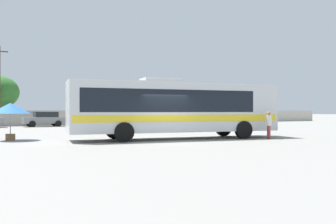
{
  "coord_description": "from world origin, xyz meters",
  "views": [
    {
      "loc": [
        -9.02,
        -17.41,
        1.62
      ],
      "look_at": [
        1.05,
        1.69,
        1.56
      ],
      "focal_mm": 38.98,
      "sensor_mm": 36.0,
      "label": 1
    }
  ],
  "objects": [
    {
      "name": "ground_plane",
      "position": [
        0.0,
        10.0,
        0.0
      ],
      "size": [
        300.0,
        300.0,
        0.0
      ],
      "primitive_type": "plane",
      "color": "gray"
    },
    {
      "name": "attendant_by_bus_door",
      "position": [
        5.97,
        -1.49,
        0.9
      ],
      "size": [
        0.41,
        0.41,
        1.59
      ],
      "color": "#99383D",
      "rests_on": "ground_plane"
    },
    {
      "name": "parked_car_third_grey",
      "position": [
        -2.74,
        22.12,
        0.81
      ],
      "size": [
        4.2,
        2.13,
        1.53
      ],
      "color": "slate",
      "rests_on": "ground_plane"
    },
    {
      "name": "perimeter_wall",
      "position": [
        0.0,
        24.68,
        0.84
      ],
      "size": [
        80.0,
        0.3,
        1.67
      ],
      "primitive_type": "cube",
      "color": "#B2AD9E",
      "rests_on": "ground_plane"
    },
    {
      "name": "coach_bus_silver_yellow",
      "position": [
        1.09,
        1.08,
        1.86
      ],
      "size": [
        12.44,
        4.21,
        3.47
      ],
      "color": "silver",
      "rests_on": "ground_plane"
    },
    {
      "name": "vendor_umbrella_secondary_blue",
      "position": [
        -7.36,
        4.32,
        1.72
      ],
      "size": [
        2.1,
        2.1,
        2.06
      ],
      "color": "gray",
      "rests_on": "ground_plane"
    }
  ]
}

